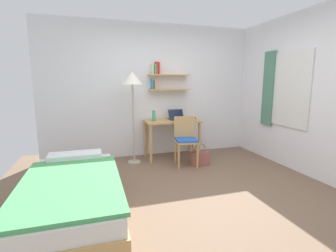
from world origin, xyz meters
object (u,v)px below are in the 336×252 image
(bed, at_px, (73,198))
(desk, at_px, (172,127))
(book_stack, at_px, (190,118))
(desk_chair, at_px, (186,138))
(standing_lamp, at_px, (132,84))
(laptop, at_px, (176,117))
(handbag, at_px, (200,158))
(water_bottle, at_px, (154,116))

(bed, height_order, desk, desk)
(bed, relative_size, book_stack, 8.01)
(desk_chair, relative_size, book_stack, 3.62)
(standing_lamp, height_order, laptop, standing_lamp)
(book_stack, xyz_separation_m, handbag, (-0.05, -0.63, -0.63))
(desk, xyz_separation_m, standing_lamp, (-0.78, -0.15, 0.84))
(laptop, relative_size, book_stack, 1.32)
(desk, distance_m, book_stack, 0.41)
(standing_lamp, relative_size, water_bottle, 8.17)
(standing_lamp, distance_m, book_stack, 1.35)
(standing_lamp, xyz_separation_m, book_stack, (1.16, 0.15, -0.68))
(desk_chair, height_order, laptop, laptop)
(desk_chair, height_order, water_bottle, water_bottle)
(desk, xyz_separation_m, water_bottle, (-0.36, 0.01, 0.24))
(laptop, distance_m, handbag, 0.99)
(bed, bearing_deg, standing_lamp, 61.25)
(standing_lamp, relative_size, laptop, 5.24)
(desk, bearing_deg, handbag, -62.28)
(laptop, distance_m, book_stack, 0.27)
(desk_chair, bearing_deg, handbag, -26.66)
(bed, distance_m, book_stack, 2.87)
(desk_chair, relative_size, laptop, 2.73)
(water_bottle, distance_m, handbag, 1.17)
(bed, xyz_separation_m, standing_lamp, (0.95, 1.73, 1.21))
(water_bottle, height_order, book_stack, water_bottle)
(bed, bearing_deg, book_stack, 41.71)
(desk, distance_m, standing_lamp, 1.16)
(water_bottle, bearing_deg, desk, -1.01)
(laptop, xyz_separation_m, water_bottle, (-0.48, -0.07, 0.05))
(water_bottle, bearing_deg, desk_chair, -48.25)
(standing_lamp, distance_m, handbag, 1.78)
(laptop, bearing_deg, desk_chair, -92.05)
(laptop, height_order, book_stack, laptop)
(desk_chair, bearing_deg, standing_lamp, 157.63)
(desk, distance_m, water_bottle, 0.43)
(bed, distance_m, standing_lamp, 2.31)
(bed, height_order, standing_lamp, standing_lamp)
(desk, height_order, handbag, desk)
(desk_chair, relative_size, water_bottle, 4.26)
(water_bottle, xyz_separation_m, handbag, (0.69, -0.63, -0.71))
(bed, distance_m, laptop, 2.74)
(water_bottle, bearing_deg, handbag, -42.37)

